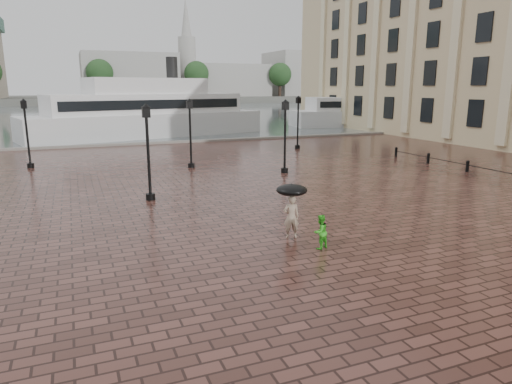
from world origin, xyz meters
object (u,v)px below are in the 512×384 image
Objects in this scene: adult_pedestrian at (291,217)px; ferry_near at (148,113)px; street_lamps at (198,133)px; ferry_far at (371,110)px; child_pedestrian at (320,232)px.

adult_pedestrian is 36.84m from ferry_near.
adult_pedestrian is 0.06× the size of ferry_near.
street_lamps is at bearing -76.61° from adult_pedestrian.
street_lamps is 15.29m from adult_pedestrian.
ferry_near is at bearing -166.20° from ferry_far.
street_lamps is at bearing -109.80° from child_pedestrian.
ferry_near is (0.15, 21.59, 0.22)m from street_lamps.
ferry_far reaches higher than street_lamps.
ferry_far reaches higher than child_pedestrian.
adult_pedestrian reaches higher than child_pedestrian.
street_lamps is 0.81× the size of ferry_near.
ferry_far is at bearing -112.98° from adult_pedestrian.
child_pedestrian is (0.41, -1.36, -0.20)m from adult_pedestrian.
street_lamps is 13.82× the size of adult_pedestrian.
adult_pedestrian is 0.07× the size of ferry_far.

